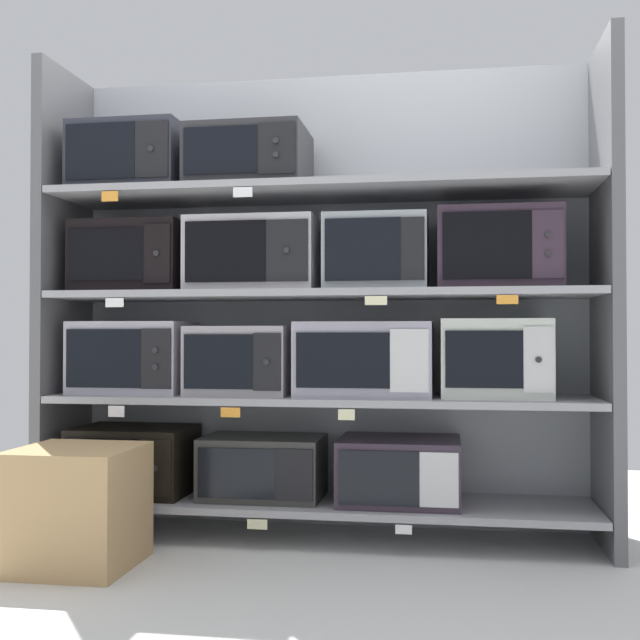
# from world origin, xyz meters

# --- Properties ---
(ground) EXTENTS (6.31, 6.00, 0.02)m
(ground) POSITION_xyz_m (0.00, -1.00, -0.01)
(ground) COLOR silver
(back_panel) EXTENTS (2.51, 0.04, 2.08)m
(back_panel) POSITION_xyz_m (0.00, 0.27, 1.04)
(back_panel) COLOR #9EA3A8
(back_panel) RESTS_ON ground
(upright_left) EXTENTS (0.05, 0.50, 2.08)m
(upright_left) POSITION_xyz_m (-1.19, 0.00, 1.04)
(upright_left) COLOR #5B5B5E
(upright_left) RESTS_ON ground
(upright_right) EXTENTS (0.05, 0.50, 2.08)m
(upright_right) POSITION_xyz_m (1.19, 0.00, 1.04)
(upright_right) COLOR #5B5B5E
(upright_right) RESTS_ON ground
(shelf_0) EXTENTS (2.31, 0.50, 0.03)m
(shelf_0) POSITION_xyz_m (0.00, 0.00, 0.15)
(shelf_0) COLOR #99999E
(shelf_0) RESTS_ON ground
(microwave_0) EXTENTS (0.51, 0.40, 0.30)m
(microwave_0) POSITION_xyz_m (-0.84, -0.00, 0.31)
(microwave_0) COLOR black
(microwave_0) RESTS_ON shelf_0
(microwave_1) EXTENTS (0.52, 0.35, 0.27)m
(microwave_1) POSITION_xyz_m (-0.25, -0.00, 0.30)
(microwave_1) COLOR #343431
(microwave_1) RESTS_ON shelf_0
(microwave_2) EXTENTS (0.51, 0.41, 0.27)m
(microwave_2) POSITION_xyz_m (0.34, -0.00, 0.30)
(microwave_2) COLOR #342735
(microwave_2) RESTS_ON shelf_0
(price_tag_0) EXTENTS (0.05, 0.00, 0.04)m
(price_tag_0) POSITION_xyz_m (-0.80, -0.26, 0.11)
(price_tag_0) COLOR white
(price_tag_1) EXTENTS (0.08, 0.00, 0.04)m
(price_tag_1) POSITION_xyz_m (-0.21, -0.26, 0.11)
(price_tag_1) COLOR beige
(price_tag_2) EXTENTS (0.06, 0.00, 0.04)m
(price_tag_2) POSITION_xyz_m (0.37, -0.26, 0.11)
(price_tag_2) COLOR white
(shelf_1) EXTENTS (2.31, 0.50, 0.03)m
(shelf_1) POSITION_xyz_m (0.00, 0.00, 0.60)
(shelf_1) COLOR #99999E
(microwave_3) EXTENTS (0.50, 0.37, 0.32)m
(microwave_3) POSITION_xyz_m (-0.85, -0.00, 0.77)
(microwave_3) COLOR #B5B1C0
(microwave_3) RESTS_ON shelf_1
(microwave_4) EXTENTS (0.44, 0.39, 0.30)m
(microwave_4) POSITION_xyz_m (-0.34, -0.00, 0.76)
(microwave_4) COLOR #A49DA2
(microwave_4) RESTS_ON shelf_1
(microwave_5) EXTENTS (0.57, 0.41, 0.31)m
(microwave_5) POSITION_xyz_m (0.20, -0.00, 0.77)
(microwave_5) COLOR #A29DAF
(microwave_5) RESTS_ON shelf_1
(microwave_6) EXTENTS (0.44, 0.35, 0.33)m
(microwave_6) POSITION_xyz_m (0.74, -0.00, 0.78)
(microwave_6) COLOR silver
(microwave_6) RESTS_ON shelf_1
(price_tag_3) EXTENTS (0.07, 0.00, 0.05)m
(price_tag_3) POSITION_xyz_m (-0.82, -0.26, 0.55)
(price_tag_3) COLOR white
(price_tag_4) EXTENTS (0.08, 0.00, 0.04)m
(price_tag_4) POSITION_xyz_m (-0.33, -0.26, 0.56)
(price_tag_4) COLOR orange
(price_tag_5) EXTENTS (0.07, 0.00, 0.04)m
(price_tag_5) POSITION_xyz_m (0.15, -0.26, 0.56)
(price_tag_5) COLOR beige
(shelf_2) EXTENTS (2.31, 0.50, 0.03)m
(shelf_2) POSITION_xyz_m (0.00, 0.00, 1.05)
(shelf_2) COLOR #99999E
(microwave_7) EXTENTS (0.49, 0.35, 0.32)m
(microwave_7) POSITION_xyz_m (-0.85, -0.00, 1.22)
(microwave_7) COLOR black
(microwave_7) RESTS_ON shelf_2
(microwave_8) EXTENTS (0.56, 0.38, 0.32)m
(microwave_8) POSITION_xyz_m (-0.29, -0.00, 1.22)
(microwave_8) COLOR #B9B5B9
(microwave_8) RESTS_ON shelf_2
(microwave_9) EXTENTS (0.43, 0.38, 0.32)m
(microwave_9) POSITION_xyz_m (0.25, -0.00, 1.22)
(microwave_9) COLOR #99A2A7
(microwave_9) RESTS_ON shelf_2
(microwave_10) EXTENTS (0.50, 0.36, 0.34)m
(microwave_10) POSITION_xyz_m (0.75, -0.00, 1.23)
(microwave_10) COLOR #342634
(microwave_10) RESTS_ON shelf_2
(price_tag_6) EXTENTS (0.08, 0.00, 0.04)m
(price_tag_6) POSITION_xyz_m (-0.83, -0.26, 1.01)
(price_tag_6) COLOR white
(price_tag_7) EXTENTS (0.09, 0.00, 0.04)m
(price_tag_7) POSITION_xyz_m (0.27, -0.26, 1.01)
(price_tag_7) COLOR beige
(price_tag_8) EXTENTS (0.08, 0.00, 0.03)m
(price_tag_8) POSITION_xyz_m (0.77, -0.26, 1.01)
(price_tag_8) COLOR orange
(shelf_3) EXTENTS (2.31, 0.50, 0.03)m
(shelf_3) POSITION_xyz_m (0.00, 0.00, 1.49)
(shelf_3) COLOR #99999E
(microwave_11) EXTENTS (0.49, 0.40, 0.30)m
(microwave_11) POSITION_xyz_m (-0.85, -0.00, 1.66)
(microwave_11) COLOR #2D2F39
(microwave_11) RESTS_ON shelf_3
(microwave_12) EXTENTS (0.50, 0.42, 0.26)m
(microwave_12) POSITION_xyz_m (-0.31, -0.00, 1.64)
(microwave_12) COLOR #2C2C2F
(microwave_12) RESTS_ON shelf_3
(price_tag_9) EXTENTS (0.07, 0.00, 0.04)m
(price_tag_9) POSITION_xyz_m (-0.85, -0.26, 1.45)
(price_tag_9) COLOR orange
(price_tag_10) EXTENTS (0.08, 0.00, 0.04)m
(price_tag_10) POSITION_xyz_m (-0.28, -0.26, 1.45)
(price_tag_10) COLOR white
(shipping_carton) EXTENTS (0.44, 0.44, 0.45)m
(shipping_carton) POSITION_xyz_m (-0.84, -0.56, 0.22)
(shipping_carton) COLOR tan
(shipping_carton) RESTS_ON ground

